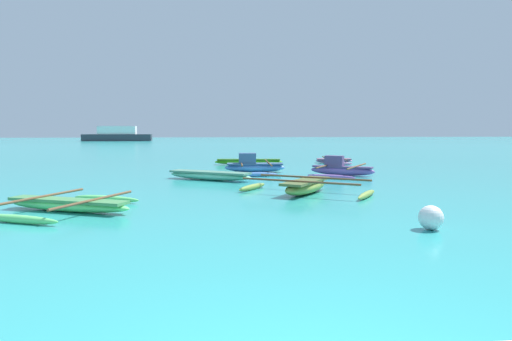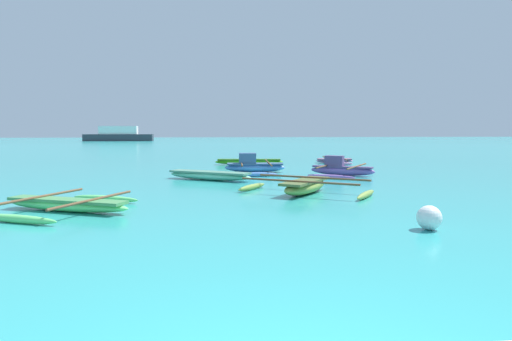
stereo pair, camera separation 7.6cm
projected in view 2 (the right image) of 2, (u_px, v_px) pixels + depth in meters
The scene contains 9 objects.
moored_boat_0 at pixel (254, 166), 23.02m from camera, with size 3.08×4.60×0.97m.
moored_boat_1 at pixel (341, 169), 21.44m from camera, with size 3.85×4.33×0.92m.
moored_boat_2 at pixel (334, 160), 29.35m from camera, with size 2.44×4.21×0.34m.
moored_boat_3 at pixel (67, 205), 12.07m from camera, with size 3.67×4.09×0.39m.
moored_boat_4 at pixel (305, 186), 15.40m from camera, with size 4.65×4.03×0.52m.
moored_boat_5 at pixel (249, 162), 27.84m from camera, with size 4.19×1.03×0.35m.
moored_boat_6 at pixel (209, 175), 19.49m from camera, with size 3.77×2.82×0.37m.
mooring_buoy_0 at pixel (429, 218), 9.82m from camera, with size 0.53×0.53×0.53m.
distant_ferry at pixel (119, 135), 84.44m from camera, with size 12.41×2.73×2.73m.
Camera 2 is at (-0.79, -2.96, 2.17)m, focal length 32.00 mm.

